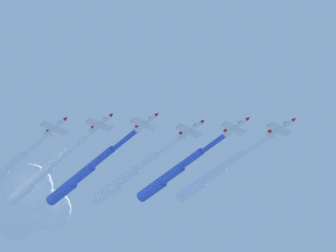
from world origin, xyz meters
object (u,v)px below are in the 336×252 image
jet_port_inner (171,175)px  jet_starboard_inner (126,177)px  jet_port_mid (81,176)px  jet_starboard_mid (39,176)px  jet_lead (212,175)px

jet_port_inner → jet_starboard_inner: 13.60m
jet_port_mid → jet_starboard_mid: (4.17, 12.00, -0.16)m
jet_starboard_mid → jet_lead: bearing=-112.7°
jet_starboard_inner → jet_port_mid: size_ratio=0.90×
jet_starboard_inner → jet_port_mid: 14.90m
jet_port_mid → jet_starboard_inner: bearing=-120.5°
jet_lead → jet_starboard_mid: size_ratio=0.89×
jet_port_inner → jet_starboard_mid: jet_starboard_mid is taller
jet_port_mid → jet_lead: bearing=-113.9°
jet_starboard_inner → jet_starboard_mid: (11.62, 24.64, 2.43)m
jet_port_inner → jet_lead: bearing=-110.9°
jet_lead → jet_starboard_inner: (8.96, 24.45, -0.57)m
jet_lead → jet_starboard_mid: bearing=67.3°
jet_starboard_inner → jet_starboard_mid: jet_starboard_mid is taller
jet_port_inner → jet_port_mid: 28.16m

